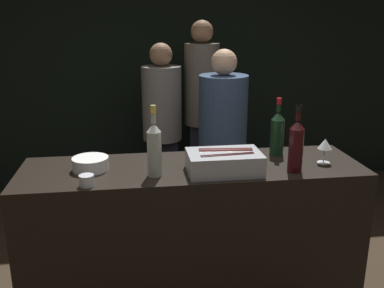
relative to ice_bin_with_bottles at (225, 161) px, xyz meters
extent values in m
cube|color=black|center=(-0.15, 2.60, 0.26)|extent=(6.40, 0.06, 2.80)
cube|color=black|center=(-0.15, 0.12, -0.60)|extent=(1.90, 0.55, 1.08)
cube|color=#9EA0A5|center=(0.00, 0.00, -0.01)|extent=(0.39, 0.25, 0.11)
cylinder|color=black|center=(0.00, -0.04, 0.02)|extent=(0.29, 0.09, 0.07)
cylinder|color=#380F0F|center=(0.01, 0.04, 0.02)|extent=(0.29, 0.10, 0.08)
cylinder|color=white|center=(-0.71, 0.14, -0.03)|extent=(0.20, 0.20, 0.07)
cylinder|color=gray|center=(-0.71, 0.14, 0.00)|extent=(0.16, 0.16, 0.01)
cylinder|color=silver|center=(0.59, 0.07, -0.06)|extent=(0.07, 0.07, 0.00)
cylinder|color=silver|center=(0.59, 0.07, -0.02)|extent=(0.01, 0.01, 0.08)
cone|color=silver|center=(0.59, 0.07, 0.05)|extent=(0.08, 0.08, 0.06)
cylinder|color=silver|center=(-0.71, -0.10, -0.03)|extent=(0.07, 0.07, 0.06)
sphere|color=#F4C66B|center=(-0.71, -0.10, -0.03)|extent=(0.03, 0.03, 0.03)
cylinder|color=black|center=(0.38, 0.26, 0.04)|extent=(0.08, 0.08, 0.21)
cone|color=black|center=(0.38, 0.26, 0.18)|extent=(0.08, 0.08, 0.05)
cylinder|color=black|center=(0.38, 0.26, 0.24)|extent=(0.02, 0.02, 0.08)
cylinder|color=maroon|center=(0.38, 0.26, 0.26)|extent=(0.03, 0.03, 0.04)
cylinder|color=black|center=(0.38, -0.04, 0.06)|extent=(0.08, 0.08, 0.23)
cone|color=black|center=(0.38, -0.04, 0.20)|extent=(0.08, 0.08, 0.05)
cylinder|color=black|center=(0.38, -0.04, 0.26)|extent=(0.03, 0.03, 0.08)
cylinder|color=black|center=(0.38, -0.04, 0.28)|extent=(0.03, 0.03, 0.04)
cylinder|color=#9EA899|center=(-0.37, 0.00, 0.06)|extent=(0.08, 0.08, 0.24)
cone|color=#9EA899|center=(-0.37, 0.00, 0.20)|extent=(0.08, 0.08, 0.05)
cylinder|color=#9EA899|center=(-0.37, 0.00, 0.27)|extent=(0.02, 0.02, 0.09)
cylinder|color=gold|center=(-0.37, 0.00, 0.29)|extent=(0.03, 0.03, 0.04)
cube|color=black|center=(0.27, 1.31, -0.77)|extent=(0.30, 0.22, 0.73)
cylinder|color=#334766|center=(0.27, 1.31, -0.06)|extent=(0.41, 0.41, 0.68)
sphere|color=tan|center=(0.27, 1.31, 0.38)|extent=(0.21, 0.21, 0.21)
cube|color=black|center=(-0.20, 1.84, -0.76)|extent=(0.28, 0.20, 0.74)
cylinder|color=slate|center=(-0.20, 1.84, -0.05)|extent=(0.37, 0.37, 0.69)
sphere|color=#997051|center=(-0.20, 1.84, 0.40)|extent=(0.21, 0.21, 0.21)
cube|color=black|center=(0.19, 1.93, -0.71)|extent=(0.25, 0.18, 0.86)
cylinder|color=#60564C|center=(0.19, 1.93, 0.11)|extent=(0.33, 0.33, 0.77)
sphere|color=#997051|center=(0.19, 1.93, 0.60)|extent=(0.21, 0.21, 0.21)
camera|label=1|loc=(-0.47, -2.10, 0.74)|focal=40.00mm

